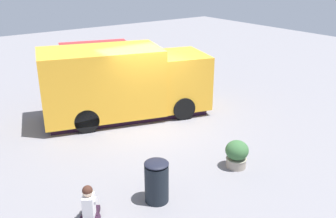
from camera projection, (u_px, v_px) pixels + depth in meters
ground_plane at (149, 123)px, 12.40m from camera, size 40.00×40.00×0.00m
food_truck at (123, 84)px, 12.54m from camera, size 3.94×5.93×2.42m
person_customer at (89, 207)px, 7.55m from camera, size 0.77×0.67×0.84m
planter_flowering_near at (237, 154)px, 9.54m from camera, size 0.60×0.60×0.74m
planter_flowering_far at (182, 76)px, 16.26m from camera, size 0.45×0.45×0.69m
trash_bin at (157, 181)px, 8.12m from camera, size 0.54×0.54×0.99m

